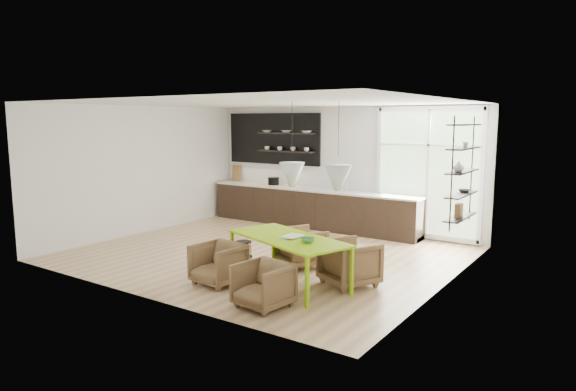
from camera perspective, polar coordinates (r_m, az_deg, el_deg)
The scene contains 11 objects.
room at distance 10.39m, azimuth 3.66°, elevation 2.19°, with size 7.02×6.01×2.91m.
kitchen_run at distance 12.51m, azimuth 2.32°, elevation -0.73°, with size 5.54×0.69×2.75m.
right_shelving at distance 9.34m, azimuth 18.75°, elevation 2.23°, with size 0.26×1.22×1.90m.
dining_table at distance 8.07m, azimuth 0.00°, elevation -5.00°, with size 2.29×1.56×0.76m.
armchair_back_left at distance 9.16m, azimuth 1.47°, elevation -5.75°, with size 0.73×0.76×0.69m, color brown.
armchair_back_right at distance 8.19m, azimuth 6.86°, elevation -7.43°, with size 0.77×0.79×0.72m, color brown.
armchair_front_left at distance 8.25m, azimuth -7.76°, elevation -7.54°, with size 0.70×0.72×0.66m, color brown.
armchair_front_right at distance 7.21m, azimuth -2.76°, elevation -9.93°, with size 0.68×0.70×0.63m, color brown.
wire_stool at distance 9.42m, azimuth -4.94°, elevation -5.93°, with size 0.31×0.31×0.40m.
table_book at distance 8.11m, azimuth -0.24°, elevation -4.45°, with size 0.25×0.33×0.03m, color white.
table_bowl at distance 7.72m, azimuth 2.22°, elevation -4.98°, with size 0.21×0.21×0.07m, color #487F4C.
Camera 1 is at (5.84, -7.79, 2.59)m, focal length 32.00 mm.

